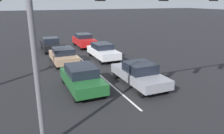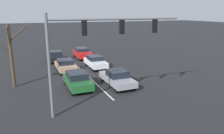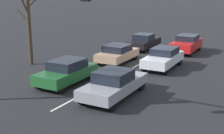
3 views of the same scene
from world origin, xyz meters
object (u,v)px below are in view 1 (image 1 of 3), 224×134
Objects in this scene: car_tan_midlane_second at (64,55)px; car_darkgreen_midlane_front at (82,78)px; car_white_leftlane_second at (103,51)px; traffic_signal_gantry at (120,9)px; car_gray_leftlane_front at (139,74)px; car_red_leftlane_third at (84,40)px; car_black_midlane_third at (51,44)px.

car_darkgreen_midlane_front is at bearing 88.55° from car_tan_midlane_second.
traffic_signal_gantry is (3.70, 11.39, 4.25)m from car_white_leftlane_second.
car_gray_leftlane_front is 13.36m from car_red_leftlane_third.
car_black_midlane_third is at bearing -89.10° from traffic_signal_gantry.
car_tan_midlane_second is at bearing 1.25° from car_white_leftlane_second.
car_white_leftlane_second reaches higher than car_black_midlane_third.
car_darkgreen_midlane_front is 0.97× the size of car_black_midlane_third.
car_black_midlane_third is (3.97, -5.73, -0.04)m from car_white_leftlane_second.
car_gray_leftlane_front is 1.16× the size of car_tan_midlane_second.
car_red_leftlane_third is (-0.22, -13.36, 0.06)m from car_gray_leftlane_front.
car_gray_leftlane_front is 7.18m from car_white_leftlane_second.
traffic_signal_gantry is (-0.04, 11.31, 4.30)m from car_tan_midlane_second.
car_gray_leftlane_front is at bearing 106.14° from car_black_midlane_third.
car_tan_midlane_second is at bearing -63.72° from car_gray_leftlane_front.
traffic_signal_gantry is at bearing 90.18° from car_tan_midlane_second.
car_tan_midlane_second is at bearing -89.82° from traffic_signal_gantry.
car_red_leftlane_third is 18.45m from traffic_signal_gantry.
car_gray_leftlane_front is at bearing 88.09° from car_white_leftlane_second.
car_black_midlane_third is at bearing -55.28° from car_white_leftlane_second.
car_red_leftlane_third is 0.96× the size of car_black_midlane_third.
car_gray_leftlane_front reaches higher than car_white_leftlane_second.
car_darkgreen_midlane_front is 1.01× the size of car_red_leftlane_third.
car_tan_midlane_second is 0.96× the size of car_red_leftlane_third.
car_gray_leftlane_front is at bearing 169.19° from car_darkgreen_midlane_front.
car_white_leftlane_second is at bearing -121.08° from car_darkgreen_midlane_front.
car_black_midlane_third reaches higher than car_tan_midlane_second.
car_gray_leftlane_front reaches higher than car_darkgreen_midlane_front.
car_darkgreen_midlane_front is at bearing 58.92° from car_white_leftlane_second.
car_red_leftlane_third is 3.98m from car_black_midlane_third.
car_red_leftlane_third reaches higher than car_black_midlane_third.
car_tan_midlane_second is 0.42× the size of traffic_signal_gantry.
traffic_signal_gantry reaches higher than car_white_leftlane_second.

